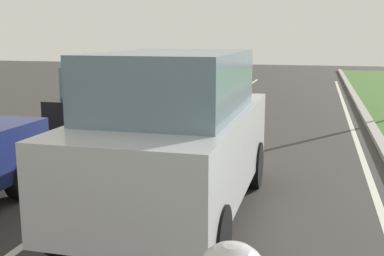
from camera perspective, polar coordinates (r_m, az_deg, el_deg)
name	(u,v)px	position (r m, az deg, el deg)	size (l,w,h in m)	color
ground_plane	(205,137)	(11.84, 1.59, -1.11)	(60.00, 60.00, 0.00)	#383533
lane_line_center	(178,136)	(12.02, -1.66, -0.92)	(0.12, 32.00, 0.01)	silver
lane_line_right_edge	(358,146)	(11.59, 19.21, -1.99)	(0.12, 32.00, 0.01)	silver
curb_right	(382,144)	(11.63, 21.68, -1.83)	(0.24, 48.00, 0.12)	#9E9B93
car_suv_ahead	(176,134)	(6.49, -1.89, -0.76)	(1.97, 4.50, 2.28)	#B7BABF
car_hatchback_far	(112,102)	(11.83, -9.52, 3.06)	(1.77, 3.72, 1.78)	black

